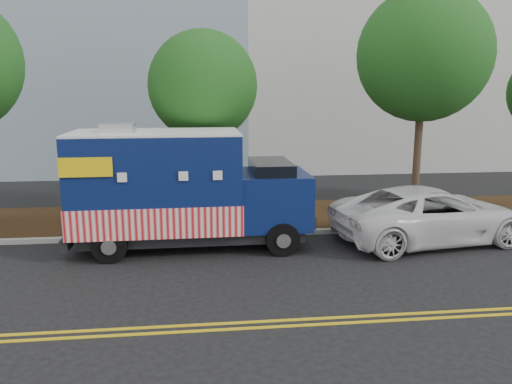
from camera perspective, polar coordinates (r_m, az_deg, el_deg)
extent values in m
plane|color=black|center=(14.24, -4.04, -6.78)|extent=(120.00, 120.00, 0.00)
cube|color=#9E9E99|center=(15.55, -4.28, -4.89)|extent=(120.00, 0.18, 0.15)
cube|color=black|center=(17.57, -4.56, -2.94)|extent=(120.00, 4.00, 0.15)
cube|color=gold|center=(10.12, -2.85, -14.74)|extent=(120.00, 0.10, 0.01)
cube|color=gold|center=(9.90, -2.75, -15.39)|extent=(120.00, 0.10, 0.01)
cylinder|color=#38281C|center=(17.13, -5.88, 2.74)|extent=(0.26, 0.26, 3.71)
sphere|color=#174D15|center=(16.92, -6.08, 12.02)|extent=(3.62, 3.62, 3.62)
cylinder|color=#38281C|center=(18.22, 17.94, 4.04)|extent=(0.26, 0.26, 4.51)
sphere|color=#174D15|center=(18.11, 18.63, 14.63)|extent=(4.43, 4.43, 4.43)
cube|color=#473828|center=(15.92, -15.50, -0.72)|extent=(0.06, 0.06, 2.40)
cube|color=black|center=(14.64, -7.13, -4.43)|extent=(6.18, 2.15, 0.31)
cube|color=#0B1A4E|center=(14.33, -11.25, 1.32)|extent=(4.65, 2.58, 2.64)
cube|color=red|center=(14.53, -11.10, -2.31)|extent=(4.69, 2.64, 0.83)
cube|color=white|center=(14.16, -11.47, 6.67)|extent=(4.65, 2.58, 0.07)
cube|color=#B7B7BA|center=(14.25, -15.49, 7.09)|extent=(0.89, 0.89, 0.24)
cube|color=#0B1A4E|center=(14.59, 1.89, -0.70)|extent=(2.00, 2.38, 1.54)
cube|color=black|center=(14.44, 1.69, 2.15)|extent=(1.12, 2.16, 0.72)
cube|color=black|center=(14.89, 5.73, -2.54)|extent=(0.11, 2.20, 0.33)
cube|color=black|center=(15.02, -20.08, -4.52)|extent=(0.22, 2.48, 0.31)
cube|color=#B7B7BA|center=(14.68, -20.37, 1.27)|extent=(0.06, 1.98, 2.09)
cube|color=#B7B7BA|center=(15.59, -9.72, 2.42)|extent=(1.98, 0.06, 1.21)
cube|color=yellow|center=(13.18, -18.92, 2.68)|extent=(1.32, 0.03, 0.50)
cube|color=yellow|center=(15.73, -17.03, 4.18)|extent=(1.32, 0.03, 0.50)
cylinder|color=black|center=(13.77, 3.05, -5.40)|extent=(0.93, 0.32, 0.92)
cylinder|color=black|center=(15.89, 1.63, -3.04)|extent=(0.93, 0.32, 0.92)
cylinder|color=black|center=(13.75, -16.38, -5.90)|extent=(0.93, 0.32, 0.92)
cylinder|color=black|center=(15.88, -15.12, -3.46)|extent=(0.93, 0.32, 0.92)
imported|color=silver|center=(15.81, 19.39, -2.45)|extent=(6.27, 3.60, 1.65)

